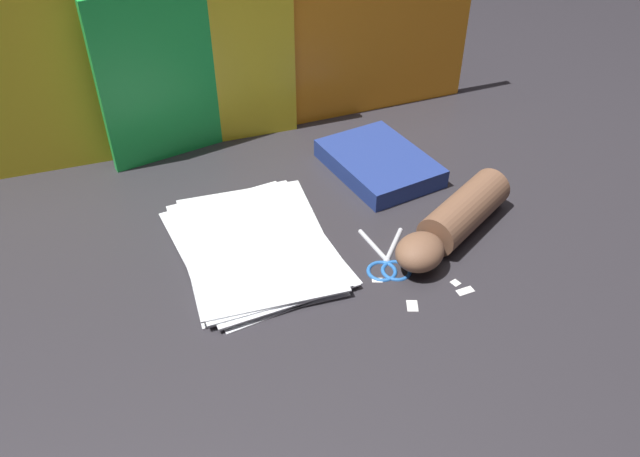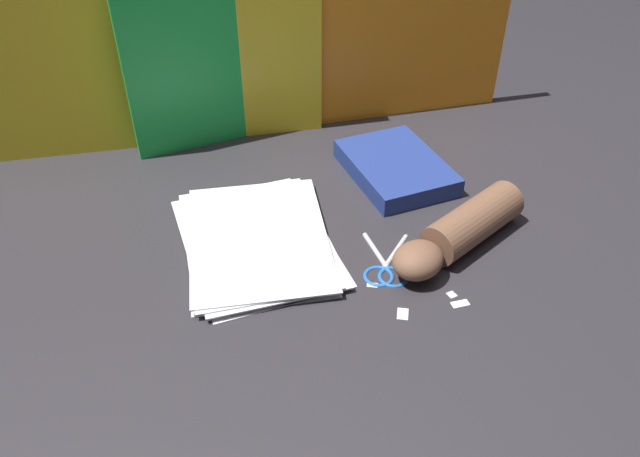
# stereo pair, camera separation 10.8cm
# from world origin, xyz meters

# --- Properties ---
(ground_plane) EXTENTS (6.00, 6.00, 0.00)m
(ground_plane) POSITION_xyz_m (0.00, 0.00, 0.00)
(ground_plane) COLOR #2D2B30
(backdrop_panel_left) EXTENTS (0.80, 0.06, 0.42)m
(backdrop_panel_left) POSITION_xyz_m (-0.28, 0.44, 0.21)
(backdrop_panel_left) COLOR yellow
(backdrop_panel_left) RESTS_ON ground_plane
(backdrop_panel_center) EXTENTS (0.62, 0.13, 0.36)m
(backdrop_panel_center) POSITION_xyz_m (-0.00, 0.44, 0.18)
(backdrop_panel_center) COLOR green
(backdrop_panel_center) RESTS_ON ground_plane
(backdrop_panel_right) EXTENTS (0.58, 0.02, 0.40)m
(backdrop_panel_right) POSITION_xyz_m (0.28, 0.44, 0.20)
(backdrop_panel_right) COLOR orange
(backdrop_panel_right) RESTS_ON ground_plane
(paper_stack) EXTENTS (0.29, 0.37, 0.02)m
(paper_stack) POSITION_xyz_m (-0.11, 0.03, 0.01)
(paper_stack) COLOR white
(paper_stack) RESTS_ON ground_plane
(book_closed) EXTENTS (0.21, 0.27, 0.04)m
(book_closed) POSITION_xyz_m (0.22, 0.18, 0.02)
(book_closed) COLOR navy
(book_closed) RESTS_ON ground_plane
(scissors) EXTENTS (0.13, 0.16, 0.01)m
(scissors) POSITION_xyz_m (0.10, -0.10, 0.00)
(scissors) COLOR silver
(scissors) RESTS_ON ground_plane
(hand_forearm) EXTENTS (0.31, 0.21, 0.08)m
(hand_forearm) POSITION_xyz_m (0.24, -0.08, 0.04)
(hand_forearm) COLOR brown
(hand_forearm) RESTS_ON ground_plane
(paper_scrap_near) EXTENTS (0.02, 0.02, 0.00)m
(paper_scrap_near) POSITION_xyz_m (0.06, -0.13, 0.00)
(paper_scrap_near) COLOR white
(paper_scrap_near) RESTS_ON ground_plane
(paper_scrap_mid) EXTENTS (0.03, 0.02, 0.00)m
(paper_scrap_mid) POSITION_xyz_m (0.19, -0.21, 0.00)
(paper_scrap_mid) COLOR white
(paper_scrap_mid) RESTS_ON ground_plane
(paper_scrap_far) EXTENTS (0.03, 0.03, 0.00)m
(paper_scrap_far) POSITION_xyz_m (0.09, -0.21, 0.00)
(paper_scrap_far) COLOR white
(paper_scrap_far) RESTS_ON ground_plane
(paper_scrap_side) EXTENTS (0.02, 0.02, 0.00)m
(paper_scrap_side) POSITION_xyz_m (0.18, -0.19, 0.00)
(paper_scrap_side) COLOR white
(paper_scrap_side) RESTS_ON ground_plane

